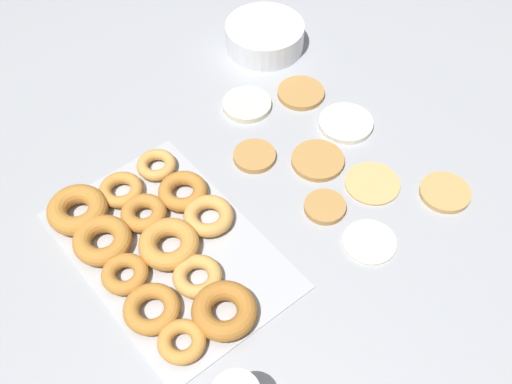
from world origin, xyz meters
TOP-DOWN VIEW (x-y plane):
  - ground_plane at (0.00, 0.00)m, footprint 3.00×3.00m
  - pancake_0 at (0.18, 0.04)m, footprint 0.10×0.10m
  - pancake_1 at (-0.20, 0.21)m, footprint 0.10×0.10m
  - pancake_2 at (-0.02, 0.10)m, footprint 0.11×0.11m
  - pancake_3 at (-0.06, 0.22)m, footprint 0.12×0.12m
  - pancake_4 at (0.09, 0.15)m, footprint 0.11×0.11m
  - pancake_5 at (-0.11, 0.01)m, footprint 0.09×0.09m
  - pancake_6 at (0.07, 0.03)m, footprint 0.08×0.08m
  - pancake_7 at (-0.24, 0.09)m, footprint 0.11×0.11m
  - pancake_8 at (0.19, 0.24)m, footprint 0.10×0.10m
  - donut_tray at (-0.05, -0.27)m, footprint 0.45×0.31m
  - batter_bowl at (-0.38, 0.26)m, footprint 0.19×0.19m

SIDE VIEW (x-z plane):
  - ground_plane at x=0.00m, z-range 0.00..0.00m
  - pancake_0 at x=0.18m, z-range 0.00..0.01m
  - pancake_4 at x=0.09m, z-range 0.00..0.01m
  - pancake_8 at x=0.19m, z-range 0.00..0.01m
  - pancake_2 at x=-0.02m, z-range 0.00..0.01m
  - pancake_1 at x=-0.20m, z-range 0.00..0.01m
  - pancake_6 at x=0.07m, z-range 0.00..0.01m
  - pancake_3 at x=-0.06m, z-range 0.00..0.01m
  - pancake_5 at x=-0.11m, z-range 0.00..0.01m
  - pancake_7 at x=-0.24m, z-range 0.00..0.01m
  - donut_tray at x=-0.05m, z-range 0.00..0.04m
  - batter_bowl at x=-0.38m, z-range 0.00..0.06m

